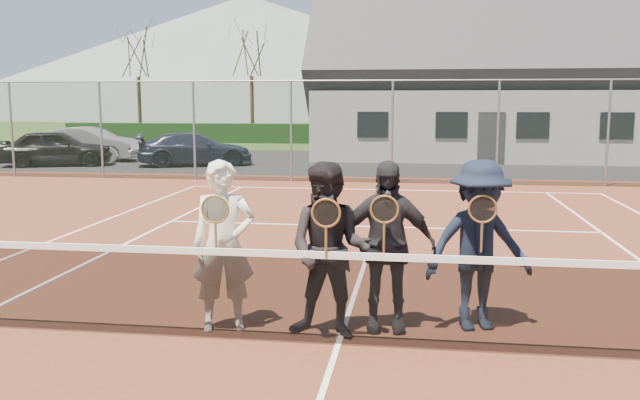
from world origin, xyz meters
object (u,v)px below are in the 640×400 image
at_px(car_b, 90,144).
at_px(car_c, 195,149).
at_px(clubhouse, 496,64).
at_px(player_a, 224,246).
at_px(player_d, 479,245).
at_px(player_b, 330,251).
at_px(tennis_net, 338,294).
at_px(player_c, 385,246).
at_px(car_a, 56,148).

height_order(car_b, car_c, car_b).
bearing_deg(car_c, clubhouse, -83.40).
height_order(player_a, player_d, same).
height_order(clubhouse, player_b, clubhouse).
distance_m(tennis_net, player_b, 0.47).
relative_size(tennis_net, player_a, 6.49).
relative_size(car_b, player_b, 2.30).
distance_m(car_b, clubhouse, 17.35).
height_order(clubhouse, player_a, clubhouse).
relative_size(car_b, player_c, 2.30).
bearing_deg(player_a, car_c, 109.52).
bearing_deg(player_c, player_d, 9.31).
xyz_separation_m(car_c, player_d, (8.91, -17.27, 0.30)).
xyz_separation_m(car_b, player_a, (11.14, -19.05, 0.24)).
relative_size(car_a, tennis_net, 0.34).
height_order(car_a, player_c, player_c).
distance_m(car_c, clubhouse, 13.42).
relative_size(car_c, player_a, 2.36).
relative_size(tennis_net, player_c, 6.49).
bearing_deg(car_c, tennis_net, -178.32).
distance_m(car_a, clubhouse, 18.25).
bearing_deg(tennis_net, clubhouse, 80.54).
distance_m(player_a, player_b, 1.13).
bearing_deg(car_c, player_a, 178.54).
height_order(car_b, player_d, player_d).
bearing_deg(player_a, player_d, 8.57).
bearing_deg(clubhouse, player_a, -102.49).
xyz_separation_m(car_a, car_c, (5.09, 0.83, -0.06)).
bearing_deg(clubhouse, player_d, -96.38).
bearing_deg(car_b, player_b, -147.88).
xyz_separation_m(car_c, player_a, (6.26, -17.67, 0.30)).
bearing_deg(player_c, tennis_net, -127.52).
bearing_deg(clubhouse, player_c, -98.67).
bearing_deg(player_c, car_c, 114.47).
distance_m(car_c, player_d, 19.44).
bearing_deg(clubhouse, car_a, -157.60).
bearing_deg(player_b, clubhouse, 80.16).
relative_size(clubhouse, player_a, 8.67).
height_order(player_c, player_d, same).
bearing_deg(player_b, car_c, 112.62).
xyz_separation_m(clubhouse, player_a, (-5.25, -23.68, -3.07)).
relative_size(player_a, player_d, 1.00).
bearing_deg(player_c, clubhouse, 81.33).
xyz_separation_m(car_b, clubhouse, (16.39, 4.63, 3.31)).
xyz_separation_m(car_a, clubhouse, (16.60, 6.84, 3.31)).
relative_size(car_a, player_c, 2.21).
distance_m(car_a, car_c, 5.15).
bearing_deg(player_a, player_c, 8.15).
bearing_deg(car_c, car_a, 78.28).
bearing_deg(player_c, player_b, -150.91).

